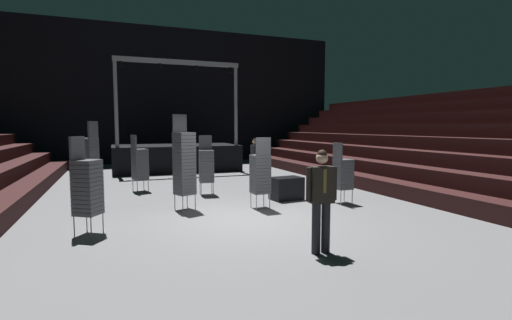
{
  "coord_description": "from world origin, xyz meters",
  "views": [
    {
      "loc": [
        -2.89,
        -8.17,
        2.16
      ],
      "look_at": [
        0.15,
        -0.19,
        1.4
      ],
      "focal_mm": 26.41,
      "sensor_mm": 36.0,
      "label": 1
    }
  ],
  "objects_px": {
    "chair_stack_front_right": "(206,165)",
    "chair_stack_mid_centre": "(260,173)",
    "equipment_road_case": "(286,188)",
    "chair_stack_front_left": "(343,173)",
    "chair_stack_rear_left": "(88,163)",
    "stage_riser": "(176,156)",
    "crew_worker_near_stage": "(255,156)",
    "chair_stack_rear_right": "(180,152)",
    "chair_stack_rear_centre": "(140,163)",
    "chair_stack_mid_right": "(87,186)",
    "chair_stack_mid_left": "(184,162)",
    "man_with_tie": "(322,195)"
  },
  "relations": [
    {
      "from": "equipment_road_case",
      "to": "chair_stack_mid_centre",
      "type": "bearing_deg",
      "value": -144.38
    },
    {
      "from": "chair_stack_rear_centre",
      "to": "chair_stack_front_left",
      "type": "bearing_deg",
      "value": 33.89
    },
    {
      "from": "chair_stack_front_left",
      "to": "chair_stack_mid_left",
      "type": "relative_size",
      "value": 0.69
    },
    {
      "from": "equipment_road_case",
      "to": "stage_riser",
      "type": "bearing_deg",
      "value": 102.16
    },
    {
      "from": "chair_stack_mid_left",
      "to": "equipment_road_case",
      "type": "distance_m",
      "value": 3.21
    },
    {
      "from": "man_with_tie",
      "to": "chair_stack_front_right",
      "type": "xyz_separation_m",
      "value": [
        -0.53,
        6.13,
        -0.07
      ]
    },
    {
      "from": "chair_stack_front_right",
      "to": "crew_worker_near_stage",
      "type": "height_order",
      "value": "chair_stack_front_right"
    },
    {
      "from": "equipment_road_case",
      "to": "chair_stack_front_right",
      "type": "bearing_deg",
      "value": 141.29
    },
    {
      "from": "chair_stack_rear_right",
      "to": "stage_riser",
      "type": "bearing_deg",
      "value": 83.29
    },
    {
      "from": "stage_riser",
      "to": "equipment_road_case",
      "type": "xyz_separation_m",
      "value": [
        1.88,
        -8.75,
        -0.36
      ]
    },
    {
      "from": "chair_stack_rear_right",
      "to": "chair_stack_front_left",
      "type": "bearing_deg",
      "value": -52.57
    },
    {
      "from": "chair_stack_mid_right",
      "to": "equipment_road_case",
      "type": "height_order",
      "value": "chair_stack_mid_right"
    },
    {
      "from": "chair_stack_rear_right",
      "to": "chair_stack_rear_centre",
      "type": "bearing_deg",
      "value": -148.94
    },
    {
      "from": "chair_stack_mid_centre",
      "to": "crew_worker_near_stage",
      "type": "xyz_separation_m",
      "value": [
        1.99,
        5.69,
        -0.02
      ]
    },
    {
      "from": "chair_stack_front_left",
      "to": "chair_stack_rear_left",
      "type": "relative_size",
      "value": 0.74
    },
    {
      "from": "chair_stack_front_right",
      "to": "equipment_road_case",
      "type": "height_order",
      "value": "chair_stack_front_right"
    },
    {
      "from": "stage_riser",
      "to": "man_with_tie",
      "type": "xyz_separation_m",
      "value": [
        0.39,
        -13.25,
        0.32
      ]
    },
    {
      "from": "crew_worker_near_stage",
      "to": "chair_stack_rear_left",
      "type": "bearing_deg",
      "value": -60.8
    },
    {
      "from": "chair_stack_front_right",
      "to": "equipment_road_case",
      "type": "distance_m",
      "value": 2.67
    },
    {
      "from": "chair_stack_mid_left",
      "to": "equipment_road_case",
      "type": "relative_size",
      "value": 2.75
    },
    {
      "from": "chair_stack_front_left",
      "to": "chair_stack_mid_left",
      "type": "height_order",
      "value": "chair_stack_mid_left"
    },
    {
      "from": "chair_stack_front_left",
      "to": "chair_stack_mid_left",
      "type": "xyz_separation_m",
      "value": [
        -4.31,
        0.75,
        0.38
      ]
    },
    {
      "from": "chair_stack_rear_left",
      "to": "chair_stack_front_left",
      "type": "bearing_deg",
      "value": -78.19
    },
    {
      "from": "chair_stack_mid_right",
      "to": "equipment_road_case",
      "type": "xyz_separation_m",
      "value": [
        5.28,
        1.85,
        -0.65
      ]
    },
    {
      "from": "chair_stack_mid_left",
      "to": "chair_stack_mid_right",
      "type": "bearing_deg",
      "value": 12.44
    },
    {
      "from": "chair_stack_rear_centre",
      "to": "equipment_road_case",
      "type": "distance_m",
      "value": 5.01
    },
    {
      "from": "chair_stack_mid_centre",
      "to": "chair_stack_rear_right",
      "type": "height_order",
      "value": "chair_stack_rear_right"
    },
    {
      "from": "chair_stack_front_right",
      "to": "man_with_tie",
      "type": "bearing_deg",
      "value": 101.81
    },
    {
      "from": "chair_stack_mid_left",
      "to": "stage_riser",
      "type": "bearing_deg",
      "value": -120.18
    },
    {
      "from": "chair_stack_front_right",
      "to": "chair_stack_rear_right",
      "type": "relative_size",
      "value": 0.76
    },
    {
      "from": "stage_riser",
      "to": "crew_worker_near_stage",
      "type": "bearing_deg",
      "value": -55.14
    },
    {
      "from": "chair_stack_front_left",
      "to": "chair_stack_rear_right",
      "type": "relative_size",
      "value": 0.69
    },
    {
      "from": "stage_riser",
      "to": "chair_stack_rear_centre",
      "type": "xyz_separation_m",
      "value": [
        -2.07,
        -5.73,
        0.25
      ]
    },
    {
      "from": "chair_stack_front_right",
      "to": "chair_stack_rear_left",
      "type": "xyz_separation_m",
      "value": [
        -3.4,
        -0.23,
        0.21
      ]
    },
    {
      "from": "stage_riser",
      "to": "crew_worker_near_stage",
      "type": "xyz_separation_m",
      "value": [
        2.71,
        -3.89,
        0.24
      ]
    },
    {
      "from": "chair_stack_mid_right",
      "to": "crew_worker_near_stage",
      "type": "height_order",
      "value": "chair_stack_mid_right"
    },
    {
      "from": "chair_stack_mid_left",
      "to": "chair_stack_rear_centre",
      "type": "xyz_separation_m",
      "value": [
        -0.89,
        3.31,
        -0.29
      ]
    },
    {
      "from": "man_with_tie",
      "to": "chair_stack_front_left",
      "type": "height_order",
      "value": "man_with_tie"
    },
    {
      "from": "chair_stack_rear_right",
      "to": "equipment_road_case",
      "type": "bearing_deg",
      "value": -57.12
    },
    {
      "from": "chair_stack_mid_centre",
      "to": "chair_stack_rear_centre",
      "type": "distance_m",
      "value": 4.76
    },
    {
      "from": "crew_worker_near_stage",
      "to": "chair_stack_mid_centre",
      "type": "bearing_deg",
      "value": -19.05
    },
    {
      "from": "crew_worker_near_stage",
      "to": "equipment_road_case",
      "type": "bearing_deg",
      "value": -9.43
    },
    {
      "from": "chair_stack_rear_left",
      "to": "equipment_road_case",
      "type": "xyz_separation_m",
      "value": [
        5.43,
        -1.39,
        -0.82
      ]
    },
    {
      "from": "stage_riser",
      "to": "man_with_tie",
      "type": "bearing_deg",
      "value": -88.33
    },
    {
      "from": "stage_riser",
      "to": "man_with_tie",
      "type": "relative_size",
      "value": 3.33
    },
    {
      "from": "stage_riser",
      "to": "chair_stack_mid_centre",
      "type": "height_order",
      "value": "stage_riser"
    },
    {
      "from": "chair_stack_front_right",
      "to": "chair_stack_mid_left",
      "type": "relative_size",
      "value": 0.76
    },
    {
      "from": "chair_stack_front_right",
      "to": "chair_stack_mid_centre",
      "type": "bearing_deg",
      "value": 116.29
    },
    {
      "from": "chair_stack_front_left",
      "to": "crew_worker_near_stage",
      "type": "relative_size",
      "value": 1.04
    },
    {
      "from": "chair_stack_mid_left",
      "to": "man_with_tie",
      "type": "bearing_deg",
      "value": 87.58
    }
  ]
}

